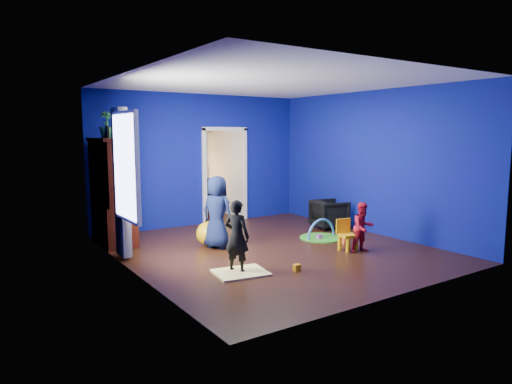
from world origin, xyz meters
TOP-DOWN VIEW (x-y plane):
  - floor at (0.00, 0.00)m, footprint 5.00×5.50m
  - ceiling at (0.00, 0.00)m, footprint 5.00×5.50m
  - wall_back at (0.00, 2.75)m, footprint 5.00×0.02m
  - wall_front at (0.00, -2.75)m, footprint 5.00×0.02m
  - wall_left at (-2.50, 0.00)m, footprint 0.02×5.50m
  - wall_right at (2.50, 0.00)m, footprint 0.02×5.50m
  - alcove at (0.60, 3.62)m, footprint 1.00×1.75m
  - armchair at (2.10, 0.81)m, footprint 0.79×0.78m
  - child_black at (-1.21, -0.78)m, footprint 0.42×0.47m
  - child_navy at (-0.76, 0.64)m, footprint 0.65×0.75m
  - toddler_red at (1.20, -1.00)m, footprint 0.47×0.40m
  - vase at (-2.21, 1.65)m, footprint 0.19×0.19m
  - potted_plant at (-2.21, 2.17)m, footprint 0.27×0.27m
  - tv_armoire at (-2.21, 1.95)m, footprint 0.58×1.14m
  - crt_tv at (-2.17, 1.95)m, footprint 0.46×0.70m
  - yellow_blanket at (-1.21, -0.88)m, footprint 0.83×0.71m
  - hopper_ball at (-0.81, 0.89)m, footprint 0.44×0.44m
  - kid_chair at (1.05, -0.80)m, footprint 0.33×0.33m
  - play_mat at (1.29, 0.17)m, footprint 0.84×0.84m
  - toy_arch at (1.29, 0.17)m, footprint 0.76×0.11m
  - window_left at (-2.48, 0.35)m, footprint 0.03×0.95m
  - curtain at (-2.37, 0.90)m, footprint 0.14×0.42m
  - doorway at (0.60, 2.75)m, footprint 1.16×0.10m
  - study_desk at (0.60, 4.26)m, footprint 0.88×0.44m
  - desk_monitor at (0.60, 4.38)m, footprint 0.40×0.05m
  - desk_lamp at (0.32, 4.32)m, footprint 0.14×0.14m
  - folding_chair at (0.60, 3.30)m, footprint 0.40×0.40m
  - book_shelf at (0.60, 4.37)m, footprint 0.88×0.24m
  - toy_0 at (1.36, -0.41)m, footprint 0.10×0.08m
  - toy_1 at (2.21, 1.17)m, footprint 0.11×0.11m
  - toy_2 at (-0.44, -1.23)m, footprint 0.10×0.08m
  - toy_3 at (1.18, 0.10)m, footprint 0.10×0.08m

SIDE VIEW (x-z plane):
  - floor at x=0.00m, z-range -0.01..0.01m
  - play_mat at x=1.29m, z-range 0.00..0.02m
  - yellow_blanket at x=-1.21m, z-range 0.00..0.03m
  - toy_arch at x=1.29m, z-range -0.36..0.40m
  - toy_0 at x=1.36m, z-range 0.00..0.10m
  - toy_2 at x=-0.44m, z-range 0.00..0.10m
  - toy_3 at x=1.18m, z-range 0.00..0.10m
  - toy_1 at x=2.21m, z-range 0.00..0.11m
  - hopper_ball at x=-0.81m, z-range 0.00..0.44m
  - kid_chair at x=1.05m, z-range 0.00..0.50m
  - armchair at x=2.10m, z-range 0.00..0.61m
  - study_desk at x=0.60m, z-range 0.00..0.75m
  - toddler_red at x=1.20m, z-range 0.00..0.87m
  - folding_chair at x=0.60m, z-range 0.00..0.92m
  - child_black at x=-1.21m, z-range 0.00..1.08m
  - child_navy at x=-0.76m, z-range 0.00..1.30m
  - desk_lamp at x=0.32m, z-range 0.86..1.00m
  - desk_monitor at x=0.60m, z-range 0.79..1.11m
  - tv_armoire at x=-2.21m, z-range 0.00..1.96m
  - crt_tv at x=-2.17m, z-range 0.75..1.29m
  - doorway at x=0.60m, z-range 0.00..2.10m
  - alcove at x=0.60m, z-range 0.00..2.50m
  - curtain at x=-2.37m, z-range 0.05..2.45m
  - wall_back at x=0.00m, z-range 0.00..2.90m
  - wall_front at x=0.00m, z-range 0.00..2.90m
  - wall_left at x=-2.50m, z-range 0.00..2.90m
  - wall_right at x=2.50m, z-range 0.00..2.90m
  - window_left at x=-2.48m, z-range 0.77..2.33m
  - book_shelf at x=0.60m, z-range 2.00..2.04m
  - vase at x=-2.21m, z-range 1.96..2.14m
  - potted_plant at x=-2.21m, z-range 1.96..2.45m
  - ceiling at x=0.00m, z-range 2.90..2.90m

